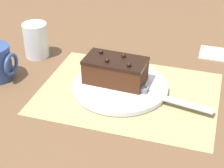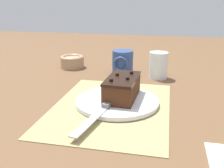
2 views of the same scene
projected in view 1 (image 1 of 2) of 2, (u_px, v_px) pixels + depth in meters
The scene contains 7 objects.
ground_plane at pixel (128, 94), 0.98m from camera, with size 3.00×3.00×0.00m, color brown.
placemat_woven at pixel (128, 93), 0.98m from camera, with size 0.46×0.34×0.00m, color tan.
cake_plate at pixel (120, 86), 0.99m from camera, with size 0.25×0.25×0.01m.
chocolate_cake at pixel (115, 70), 0.98m from camera, with size 0.17×0.10×0.08m.
serving_knife at pixel (148, 92), 0.94m from camera, with size 0.25×0.07×0.01m.
drinking_glass at pixel (36, 40), 1.13m from camera, with size 0.07×0.07×0.11m.
folded_napkin at pixel (218, 54), 1.16m from camera, with size 0.11×0.09×0.01m, color beige.
Camera 1 is at (0.20, -0.79, 0.54)m, focal length 60.00 mm.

